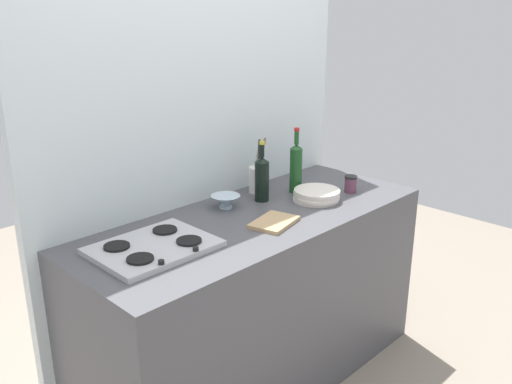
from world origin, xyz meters
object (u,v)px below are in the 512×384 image
object	(u,v)px
mixing_bowl	(226,201)
plate_stack	(316,195)
wine_bottle_leftmost	(262,178)
utensil_crock	(258,178)
cutting_board	(274,222)
stovetop_hob	(154,247)
wine_bottle_mid_left	(296,167)
condiment_jar_front	(351,184)

from	to	relation	value
mixing_bowl	plate_stack	bearing A→B (deg)	-32.13
wine_bottle_leftmost	utensil_crock	distance (m)	0.14
wine_bottle_leftmost	cutting_board	bearing A→B (deg)	-126.24
stovetop_hob	wine_bottle_mid_left	world-z (taller)	wine_bottle_mid_left
mixing_bowl	utensil_crock	distance (m)	0.29
plate_stack	utensil_crock	world-z (taller)	utensil_crock
mixing_bowl	wine_bottle_leftmost	bearing A→B (deg)	-14.13
mixing_bowl	cutting_board	world-z (taller)	mixing_bowl
stovetop_hob	wine_bottle_leftmost	world-z (taller)	wine_bottle_leftmost
plate_stack	wine_bottle_leftmost	distance (m)	0.29
stovetop_hob	condiment_jar_front	xyz separation A→B (m)	(1.17, -0.14, 0.03)
plate_stack	wine_bottle_leftmost	size ratio (longest dim) A/B	0.78
stovetop_hob	mixing_bowl	distance (m)	0.56
utensil_crock	mixing_bowl	bearing A→B (deg)	-168.48
mixing_bowl	condiment_jar_front	bearing A→B (deg)	-25.00
stovetop_hob	condiment_jar_front	bearing A→B (deg)	-6.73
utensil_crock	cutting_board	world-z (taller)	utensil_crock
plate_stack	utensil_crock	size ratio (longest dim) A/B	0.80
plate_stack	utensil_crock	bearing A→B (deg)	110.09
wine_bottle_leftmost	wine_bottle_mid_left	bearing A→B (deg)	-8.29
wine_bottle_mid_left	mixing_bowl	xyz separation A→B (m)	(-0.43, 0.08, -0.10)
mixing_bowl	condiment_jar_front	size ratio (longest dim) A/B	1.60
stovetop_hob	plate_stack	distance (m)	0.94
wine_bottle_leftmost	mixing_bowl	bearing A→B (deg)	165.87
stovetop_hob	utensil_crock	size ratio (longest dim) A/B	1.57
utensil_crock	condiment_jar_front	size ratio (longest dim) A/B	3.34
stovetop_hob	plate_stack	bearing A→B (deg)	-5.70
wine_bottle_leftmost	cutting_board	size ratio (longest dim) A/B	1.38
utensil_crock	condiment_jar_front	bearing A→B (deg)	-45.52
plate_stack	wine_bottle_mid_left	size ratio (longest dim) A/B	0.69
wine_bottle_leftmost	condiment_jar_front	xyz separation A→B (m)	(0.43, -0.24, -0.07)
condiment_jar_front	cutting_board	bearing A→B (deg)	-178.17
wine_bottle_mid_left	condiment_jar_front	xyz separation A→B (m)	(0.20, -0.21, -0.09)
plate_stack	mixing_bowl	bearing A→B (deg)	147.87
wine_bottle_leftmost	stovetop_hob	bearing A→B (deg)	-171.93
utensil_crock	wine_bottle_leftmost	bearing A→B (deg)	-127.02
wine_bottle_mid_left	utensil_crock	distance (m)	0.21
stovetop_hob	condiment_jar_front	distance (m)	1.17
wine_bottle_leftmost	utensil_crock	world-z (taller)	wine_bottle_leftmost
mixing_bowl	utensil_crock	xyz separation A→B (m)	(0.28, 0.06, 0.04)
plate_stack	wine_bottle_mid_left	bearing A→B (deg)	80.00
cutting_board	stovetop_hob	bearing A→B (deg)	163.95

